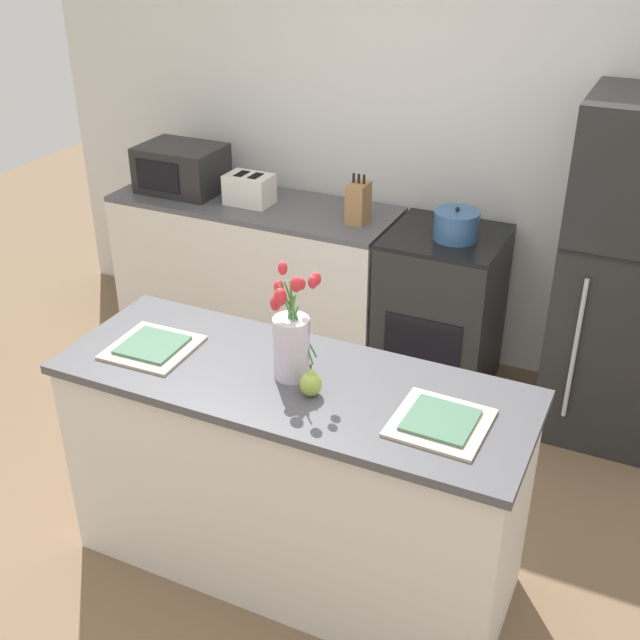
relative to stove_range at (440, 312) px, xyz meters
name	(u,v)px	position (x,y,z in m)	size (l,w,h in m)	color
ground_plane	(295,562)	(-0.10, -1.60, -0.46)	(10.00, 10.00, 0.00)	brown
back_wall	(457,132)	(-0.10, 0.40, 0.89)	(5.20, 0.08, 2.70)	silver
kitchen_island	(293,476)	(-0.10, -1.60, 0.01)	(1.80, 0.66, 0.93)	silver
back_counter	(256,274)	(-1.16, 0.00, 0.00)	(1.68, 0.60, 0.92)	silver
stove_range	(440,312)	(0.00, 0.00, 0.00)	(0.60, 0.61, 0.92)	black
refrigerator	(635,277)	(0.95, 0.00, 0.40)	(0.68, 0.67, 1.73)	black
flower_vase	(291,340)	(-0.10, -1.58, 0.62)	(0.17, 0.17, 0.44)	silver
pear_figurine	(311,383)	(0.01, -1.67, 0.52)	(0.08, 0.08, 0.13)	#9EBC47
plate_setting_left	(153,347)	(-0.69, -1.64, 0.48)	(0.32, 0.32, 0.02)	beige
plate_setting_right	(440,422)	(0.49, -1.64, 0.48)	(0.32, 0.32, 0.02)	beige
toaster	(249,189)	(-1.17, -0.03, 0.54)	(0.28, 0.18, 0.17)	silver
cooking_pot	(456,225)	(0.06, -0.04, 0.53)	(0.24, 0.24, 0.17)	#386093
microwave	(182,168)	(-1.64, 0.00, 0.59)	(0.48, 0.37, 0.27)	black
knife_block	(358,203)	(-0.49, -0.03, 0.57)	(0.10, 0.14, 0.27)	#A37547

